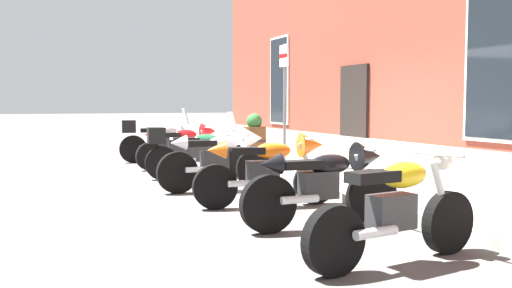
{
  "coord_description": "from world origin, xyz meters",
  "views": [
    {
      "loc": [
        9.07,
        -4.27,
        1.46
      ],
      "look_at": [
        -1.36,
        -0.09,
        0.65
      ],
      "focal_mm": 40.32,
      "sensor_mm": 36.0,
      "label": 1
    }
  ],
  "objects_px": {
    "motorcycle_green_touring": "(195,151)",
    "motorcycle_orange_sport": "(272,167)",
    "parking_sign": "(284,88)",
    "motorcycle_silver_touring": "(158,140)",
    "motorcycle_white_sport": "(221,157)",
    "motorcycle_yellow_naked": "(397,211)",
    "barrel_planter": "(254,137)",
    "motorcycle_red_sport": "(185,144)",
    "motorcycle_black_sport": "(328,181)"
  },
  "relations": [
    {
      "from": "motorcycle_white_sport",
      "to": "parking_sign",
      "type": "bearing_deg",
      "value": 131.64
    },
    {
      "from": "motorcycle_white_sport",
      "to": "motorcycle_black_sport",
      "type": "xyz_separation_m",
      "value": [
        3.15,
        0.26,
        -0.02
      ]
    },
    {
      "from": "motorcycle_white_sport",
      "to": "motorcycle_orange_sport",
      "type": "relative_size",
      "value": 0.98
    },
    {
      "from": "motorcycle_white_sport",
      "to": "motorcycle_orange_sport",
      "type": "distance_m",
      "value": 1.65
    },
    {
      "from": "motorcycle_silver_touring",
      "to": "motorcycle_black_sport",
      "type": "relative_size",
      "value": 1.02
    },
    {
      "from": "motorcycle_white_sport",
      "to": "motorcycle_yellow_naked",
      "type": "bearing_deg",
      "value": 1.25
    },
    {
      "from": "motorcycle_green_touring",
      "to": "motorcycle_white_sport",
      "type": "relative_size",
      "value": 1.04
    },
    {
      "from": "motorcycle_green_touring",
      "to": "motorcycle_orange_sport",
      "type": "height_order",
      "value": "motorcycle_green_touring"
    },
    {
      "from": "motorcycle_silver_touring",
      "to": "motorcycle_yellow_naked",
      "type": "distance_m",
      "value": 9.68
    },
    {
      "from": "motorcycle_green_touring",
      "to": "motorcycle_black_sport",
      "type": "height_order",
      "value": "motorcycle_green_touring"
    },
    {
      "from": "motorcycle_green_touring",
      "to": "parking_sign",
      "type": "relative_size",
      "value": 0.85
    },
    {
      "from": "motorcycle_orange_sport",
      "to": "motorcycle_silver_touring",
      "type": "bearing_deg",
      "value": -178.28
    },
    {
      "from": "motorcycle_green_touring",
      "to": "parking_sign",
      "type": "height_order",
      "value": "parking_sign"
    },
    {
      "from": "motorcycle_white_sport",
      "to": "motorcycle_orange_sport",
      "type": "xyz_separation_m",
      "value": [
        1.63,
        0.2,
        0.0
      ]
    },
    {
      "from": "motorcycle_white_sport",
      "to": "motorcycle_orange_sport",
      "type": "height_order",
      "value": "motorcycle_white_sport"
    },
    {
      "from": "motorcycle_silver_touring",
      "to": "parking_sign",
      "type": "height_order",
      "value": "parking_sign"
    },
    {
      "from": "motorcycle_white_sport",
      "to": "parking_sign",
      "type": "relative_size",
      "value": 0.81
    },
    {
      "from": "motorcycle_orange_sport",
      "to": "motorcycle_yellow_naked",
      "type": "height_order",
      "value": "motorcycle_orange_sport"
    },
    {
      "from": "motorcycle_red_sport",
      "to": "motorcycle_yellow_naked",
      "type": "height_order",
      "value": "motorcycle_yellow_naked"
    },
    {
      "from": "motorcycle_yellow_naked",
      "to": "motorcycle_silver_touring",
      "type": "bearing_deg",
      "value": -179.41
    },
    {
      "from": "motorcycle_black_sport",
      "to": "barrel_planter",
      "type": "bearing_deg",
      "value": 164.4
    },
    {
      "from": "motorcycle_green_touring",
      "to": "motorcycle_white_sport",
      "type": "bearing_deg",
      "value": -0.19
    },
    {
      "from": "motorcycle_green_touring",
      "to": "motorcycle_silver_touring",
      "type": "bearing_deg",
      "value": -179.96
    },
    {
      "from": "motorcycle_white_sport",
      "to": "parking_sign",
      "type": "xyz_separation_m",
      "value": [
        -1.71,
        1.93,
        1.21
      ]
    },
    {
      "from": "motorcycle_green_touring",
      "to": "motorcycle_orange_sport",
      "type": "bearing_deg",
      "value": 3.42
    },
    {
      "from": "motorcycle_red_sport",
      "to": "motorcycle_orange_sport",
      "type": "distance_m",
      "value": 5.0
    },
    {
      "from": "motorcycle_yellow_naked",
      "to": "motorcycle_red_sport",
      "type": "bearing_deg",
      "value": 178.89
    },
    {
      "from": "motorcycle_orange_sport",
      "to": "motorcycle_yellow_naked",
      "type": "distance_m",
      "value": 3.09
    },
    {
      "from": "motorcycle_green_touring",
      "to": "parking_sign",
      "type": "bearing_deg",
      "value": 91.95
    },
    {
      "from": "motorcycle_yellow_naked",
      "to": "barrel_planter",
      "type": "relative_size",
      "value": 1.95
    },
    {
      "from": "motorcycle_yellow_naked",
      "to": "barrel_planter",
      "type": "bearing_deg",
      "value": 166.03
    },
    {
      "from": "motorcycle_green_touring",
      "to": "motorcycle_black_sport",
      "type": "xyz_separation_m",
      "value": [
        4.8,
        0.25,
        0.01
      ]
    },
    {
      "from": "motorcycle_orange_sport",
      "to": "motorcycle_black_sport",
      "type": "xyz_separation_m",
      "value": [
        1.52,
        0.05,
        -0.02
      ]
    },
    {
      "from": "motorcycle_green_touring",
      "to": "motorcycle_yellow_naked",
      "type": "bearing_deg",
      "value": 0.88
    },
    {
      "from": "motorcycle_silver_touring",
      "to": "barrel_planter",
      "type": "xyz_separation_m",
      "value": [
        0.34,
        2.42,
        0.04
      ]
    },
    {
      "from": "motorcycle_white_sport",
      "to": "barrel_planter",
      "type": "bearing_deg",
      "value": 152.32
    },
    {
      "from": "motorcycle_silver_touring",
      "to": "motorcycle_orange_sport",
      "type": "bearing_deg",
      "value": 1.72
    },
    {
      "from": "motorcycle_orange_sport",
      "to": "motorcycle_white_sport",
      "type": "bearing_deg",
      "value": -172.95
    },
    {
      "from": "motorcycle_red_sport",
      "to": "motorcycle_green_touring",
      "type": "relative_size",
      "value": 0.96
    },
    {
      "from": "motorcycle_red_sport",
      "to": "motorcycle_yellow_naked",
      "type": "relative_size",
      "value": 1.01
    },
    {
      "from": "motorcycle_green_touring",
      "to": "motorcycle_orange_sport",
      "type": "xyz_separation_m",
      "value": [
        3.28,
        0.2,
        0.03
      ]
    },
    {
      "from": "motorcycle_green_touring",
      "to": "motorcycle_orange_sport",
      "type": "relative_size",
      "value": 1.02
    },
    {
      "from": "motorcycle_silver_touring",
      "to": "motorcycle_white_sport",
      "type": "relative_size",
      "value": 1.02
    },
    {
      "from": "motorcycle_red_sport",
      "to": "parking_sign",
      "type": "xyz_separation_m",
      "value": [
        1.65,
        1.67,
        1.22
      ]
    },
    {
      "from": "motorcycle_yellow_naked",
      "to": "parking_sign",
      "type": "relative_size",
      "value": 0.8
    },
    {
      "from": "motorcycle_green_touring",
      "to": "motorcycle_white_sport",
      "type": "height_order",
      "value": "motorcycle_green_touring"
    },
    {
      "from": "motorcycle_yellow_naked",
      "to": "motorcycle_white_sport",
      "type": "bearing_deg",
      "value": -178.75
    },
    {
      "from": "motorcycle_white_sport",
      "to": "motorcycle_green_touring",
      "type": "bearing_deg",
      "value": 179.81
    },
    {
      "from": "motorcycle_orange_sport",
      "to": "motorcycle_red_sport",
      "type": "bearing_deg",
      "value": 179.34
    },
    {
      "from": "parking_sign",
      "to": "barrel_planter",
      "type": "bearing_deg",
      "value": 170.26
    }
  ]
}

